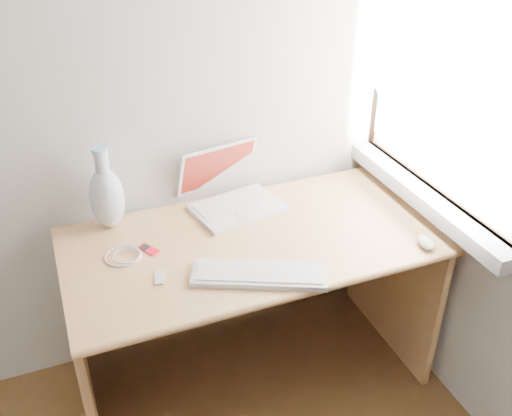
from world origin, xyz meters
name	(u,v)px	position (x,y,z in m)	size (l,w,h in m)	color
window	(450,71)	(1.72, 1.30, 1.28)	(0.11, 0.99, 1.10)	white
desk	(244,270)	(1.01, 1.46, 0.51)	(1.35, 0.68, 0.71)	tan
laptop	(233,193)	(1.04, 1.63, 0.77)	(0.37, 0.34, 0.23)	white
external_keyboard	(259,274)	(0.96, 1.16, 0.73)	(0.46, 0.31, 0.02)	silver
mouse	(426,242)	(1.58, 1.10, 0.73)	(0.06, 0.09, 0.03)	white
ipod	(149,249)	(0.65, 1.44, 0.72)	(0.07, 0.09, 0.01)	red
cable_coil	(123,256)	(0.56, 1.44, 0.72)	(0.13, 0.13, 0.01)	silver
remote	(159,277)	(0.65, 1.27, 0.72)	(0.03, 0.07, 0.01)	silver
vase	(107,196)	(0.55, 1.65, 0.85)	(0.13, 0.13, 0.32)	silver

